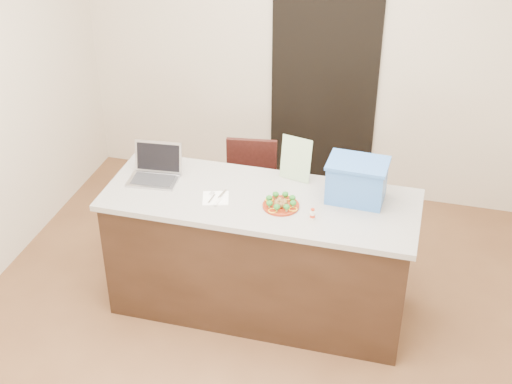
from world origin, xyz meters
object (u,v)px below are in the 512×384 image
(plate, at_px, (281,205))
(chair, at_px, (249,189))
(blue_box, at_px, (357,180))
(yogurt_bottle, at_px, (312,215))
(laptop, at_px, (156,169))
(island, at_px, (260,254))
(napkin, at_px, (216,198))

(plate, bearing_deg, chair, 118.45)
(plate, distance_m, blue_box, 0.51)
(yogurt_bottle, relative_size, laptop, 0.21)
(blue_box, relative_size, chair, 0.44)
(laptop, bearing_deg, chair, 50.32)
(island, bearing_deg, laptop, 174.54)
(island, relative_size, napkin, 12.32)
(yogurt_bottle, bearing_deg, plate, 158.82)
(plate, relative_size, laptop, 0.68)
(island, relative_size, blue_box, 5.27)
(yogurt_bottle, bearing_deg, chair, 126.28)
(laptop, height_order, blue_box, blue_box)
(island, xyz_separation_m, blue_box, (0.60, 0.14, 0.60))
(blue_box, distance_m, chair, 1.21)
(yogurt_bottle, xyz_separation_m, chair, (-0.66, 0.90, -0.45))
(napkin, bearing_deg, yogurt_bottle, -6.01)
(napkin, xyz_separation_m, chair, (-0.01, 0.84, -0.42))
(island, xyz_separation_m, napkin, (-0.28, -0.09, 0.46))
(plate, relative_size, yogurt_bottle, 3.24)
(plate, xyz_separation_m, chair, (-0.44, 0.82, -0.43))
(island, bearing_deg, yogurt_bottle, -22.68)
(island, distance_m, plate, 0.50)
(island, height_order, napkin, napkin)
(plate, bearing_deg, napkin, -177.79)
(laptop, relative_size, chair, 0.39)
(napkin, height_order, laptop, laptop)
(laptop, distance_m, chair, 0.95)
(yogurt_bottle, height_order, chair, yogurt_bottle)
(plate, xyz_separation_m, blue_box, (0.44, 0.22, 0.13))
(plate, distance_m, chair, 1.03)
(chair, bearing_deg, plate, -69.79)
(island, distance_m, blue_box, 0.86)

